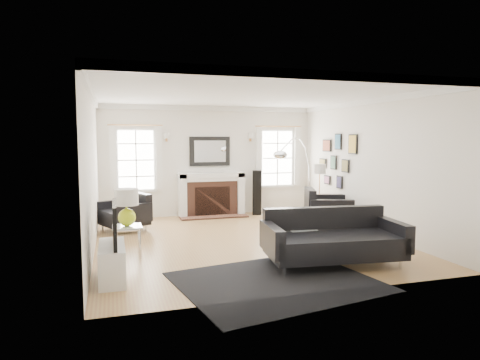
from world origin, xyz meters
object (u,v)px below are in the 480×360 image
object	(u,v)px
armchair_left	(127,214)
arc_floor_lamp	(296,176)
fireplace	(212,195)
armchair_right	(325,209)
gourd_lamp	(127,205)
sofa	(332,240)
coffee_table	(293,219)

from	to	relation	value
armchair_left	arc_floor_lamp	distance (m)	3.84
fireplace	armchair_right	xyz separation A→B (m)	(2.13, -2.07, -0.15)
arc_floor_lamp	fireplace	bearing A→B (deg)	134.01
gourd_lamp	arc_floor_lamp	size ratio (longest dim) A/B	0.30
sofa	coffee_table	bearing A→B (deg)	86.81
armchair_left	gourd_lamp	world-z (taller)	gourd_lamp
sofa	armchair_right	world-z (taller)	armchair_right
fireplace	arc_floor_lamp	distance (m)	2.37
fireplace	armchair_left	world-z (taller)	fireplace
armchair_left	armchair_right	size ratio (longest dim) A/B	0.95
armchair_left	armchair_right	world-z (taller)	armchair_right
sofa	gourd_lamp	xyz separation A→B (m)	(-3.07, 1.35, 0.50)
arc_floor_lamp	sofa	bearing A→B (deg)	-103.51
armchair_right	gourd_lamp	world-z (taller)	gourd_lamp
armchair_left	armchair_right	bearing A→B (deg)	-11.89
gourd_lamp	armchair_left	bearing A→B (deg)	88.39
sofa	armchair_left	size ratio (longest dim) A/B	1.82
sofa	gourd_lamp	distance (m)	3.40
fireplace	armchair_left	distance (m)	2.45
armchair_right	gourd_lamp	distance (m)	4.53
armchair_left	gourd_lamp	bearing A→B (deg)	-91.61
sofa	coffee_table	xyz separation A→B (m)	(0.10, 1.73, 0.02)
coffee_table	gourd_lamp	distance (m)	3.23
gourd_lamp	arc_floor_lamp	distance (m)	4.15
armchair_right	arc_floor_lamp	size ratio (longest dim) A/B	0.63
armchair_left	armchair_right	distance (m)	4.37
gourd_lamp	arc_floor_lamp	world-z (taller)	arc_floor_lamp
fireplace	gourd_lamp	size ratio (longest dim) A/B	2.73
fireplace	gourd_lamp	world-z (taller)	gourd_lamp
fireplace	sofa	distance (m)	4.75
fireplace	gourd_lamp	xyz separation A→B (m)	(-2.20, -3.32, 0.34)
sofa	gourd_lamp	size ratio (longest dim) A/B	3.61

